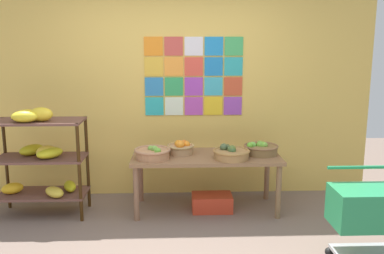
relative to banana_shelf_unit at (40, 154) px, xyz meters
The scene contains 9 objects.
back_wall_with_art 1.76m from the banana_shelf_unit, 25.44° to the left, with size 4.91×0.07×3.00m.
banana_shelf_unit is the anchor object (origin of this frame).
display_table 1.80m from the banana_shelf_unit, ahead, with size 1.64×0.70×0.64m.
fruit_basket_back_left 2.06m from the banana_shelf_unit, ahead, with size 0.40×0.40×0.15m.
fruit_basket_back_right 2.42m from the banana_shelf_unit, ahead, with size 0.39×0.39×0.15m.
fruit_basket_left 1.53m from the banana_shelf_unit, ahead, with size 0.31×0.31×0.16m.
fruit_basket_right 1.21m from the banana_shelf_unit, ahead, with size 0.39×0.39×0.14m.
produce_crate_under_table 1.96m from the banana_shelf_unit, ahead, with size 0.45×0.28×0.18m, color red.
shopping_cart 3.30m from the banana_shelf_unit, 20.83° to the right, with size 0.62×0.42×0.81m.
Camera 1 is at (0.05, -3.32, 1.84)m, focal length 38.95 mm.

